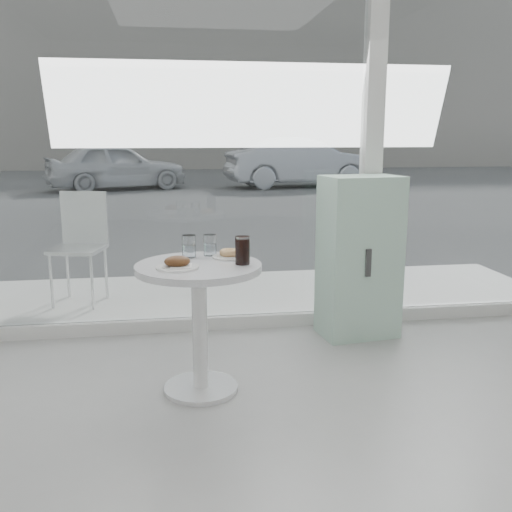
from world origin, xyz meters
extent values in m
cube|color=silver|center=(0.00, 3.00, 0.05)|extent=(5.00, 0.12, 0.10)
cube|color=silver|center=(0.90, 3.00, 1.50)|extent=(0.14, 0.14, 3.00)
cube|color=white|center=(-0.77, 3.00, 1.40)|extent=(3.21, 0.02, 2.60)
cube|color=white|center=(1.67, 3.00, 1.40)|extent=(1.41, 0.02, 2.60)
cylinder|color=white|center=(-0.50, 1.90, 0.01)|extent=(0.44, 0.44, 0.03)
cylinder|color=white|center=(-0.50, 1.90, 0.37)|extent=(0.09, 0.09, 0.70)
cylinder|color=white|center=(-0.50, 1.90, 0.75)|extent=(0.72, 0.72, 0.04)
cube|color=beige|center=(0.00, 3.80, 0.03)|extent=(5.60, 1.60, 0.05)
cube|color=#383838|center=(0.00, 16.00, 0.00)|extent=(40.00, 24.00, 0.00)
cube|color=gray|center=(0.00, 25.00, 4.00)|extent=(40.00, 2.00, 8.00)
cube|color=#9FCBB2|center=(0.73, 2.70, 0.60)|extent=(0.60, 0.44, 1.20)
cube|color=#333333|center=(0.73, 2.51, 0.60)|extent=(0.04, 0.03, 0.20)
cylinder|color=white|center=(-1.65, 3.58, 0.28)|extent=(0.02, 0.02, 0.47)
cylinder|color=white|center=(-1.31, 3.50, 0.28)|extent=(0.02, 0.02, 0.47)
cylinder|color=white|center=(-1.57, 3.92, 0.28)|extent=(0.02, 0.02, 0.47)
cylinder|color=white|center=(-1.23, 3.84, 0.28)|extent=(0.02, 0.02, 0.47)
cube|color=white|center=(-1.44, 3.71, 0.53)|extent=(0.50, 0.50, 0.03)
cube|color=white|center=(-1.39, 3.90, 0.77)|extent=(0.41, 0.11, 0.47)
imported|color=silver|center=(-2.03, 14.92, 0.64)|extent=(4.03, 2.64, 1.27)
imported|color=#AAABB1|center=(3.16, 14.93, 0.70)|extent=(4.39, 1.90, 1.41)
cylinder|color=white|center=(-0.62, 1.81, 0.78)|extent=(0.24, 0.24, 0.01)
cube|color=white|center=(-0.60, 1.80, 0.79)|extent=(0.12, 0.11, 0.00)
ellipsoid|color=#371F0F|center=(-0.62, 1.81, 0.81)|extent=(0.14, 0.12, 0.06)
ellipsoid|color=#371F0F|center=(-0.58, 1.83, 0.81)|extent=(0.07, 0.06, 0.04)
cylinder|color=white|center=(-0.31, 2.04, 0.78)|extent=(0.20, 0.20, 0.01)
torus|color=tan|center=(-0.31, 2.04, 0.80)|extent=(0.12, 0.12, 0.04)
cylinder|color=white|center=(-0.54, 2.10, 0.84)|extent=(0.08, 0.08, 0.13)
cylinder|color=white|center=(-0.54, 2.10, 0.81)|extent=(0.07, 0.07, 0.07)
cylinder|color=white|center=(-0.42, 2.13, 0.83)|extent=(0.08, 0.08, 0.13)
cylinder|color=white|center=(-0.42, 2.13, 0.81)|extent=(0.07, 0.07, 0.07)
cylinder|color=white|center=(-0.25, 1.86, 0.85)|extent=(0.08, 0.08, 0.16)
cylinder|color=black|center=(-0.25, 1.86, 0.84)|extent=(0.07, 0.07, 0.15)
camera|label=1|loc=(-0.66, -1.26, 1.49)|focal=40.00mm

